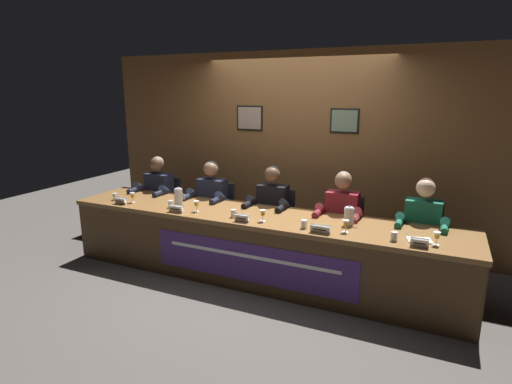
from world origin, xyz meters
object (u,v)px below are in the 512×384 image
Objects in this scene: juice_glass_far_left at (132,196)px; water_cup_far_left at (115,197)px; panelist_far_right at (421,228)px; water_cup_far_right at (394,237)px; panelist_far_left at (156,194)px; juice_glass_center at (263,213)px; juice_glass_left at (196,204)px; nameplate_far_right at (420,243)px; nameplate_far_left at (120,201)px; chair_far_left at (166,210)px; nameplate_left at (176,209)px; water_pitcher_left_side at (179,196)px; water_cup_center at (234,214)px; juice_glass_right at (346,224)px; juice_glass_far_right at (437,236)px; chair_right at (343,235)px; chair_far_right at (420,246)px; conference_table at (252,236)px; panelist_left at (209,201)px; document_stack_far_right at (419,240)px; panelist_right at (340,217)px; nameplate_center at (242,218)px; nameplate_right at (320,229)px; water_cup_left at (171,205)px; water_cup_right at (304,225)px; chair_left at (217,217)px; water_pitcher_right_side at (349,216)px; chair_center at (276,226)px; panelist_center at (270,209)px.

water_cup_far_left is at bearing 178.87° from juice_glass_far_left.
water_cup_far_right is (-0.20, -0.66, 0.08)m from panelist_far_right.
panelist_far_left is 9.79× the size of juice_glass_center.
nameplate_far_right is (2.37, -0.12, -0.05)m from juice_glass_left.
chair_far_left is at bearing 92.37° from nameplate_far_left.
nameplate_left is 0.85× the size of water_pitcher_left_side.
water_cup_center and water_cup_far_right have the same top height.
juice_glass_center is 0.87m from juice_glass_right.
water_cup_far_left is (-0.16, -0.60, 0.08)m from panelist_far_left.
nameplate_left is (1.01, -0.13, 0.00)m from water_cup_far_left.
water_cup_center is 2.02m from juice_glass_far_right.
chair_right is 0.85m from chair_far_right.
juice_glass_far_left and juice_glass_far_right have the same top height.
chair_far_left is at bearing 156.82° from conference_table.
juice_glass_center and juice_glass_right have the same top height.
panelist_left reaches higher than water_pitcher_left_side.
juice_glass_right is at bearing -175.71° from document_stack_far_right.
juice_glass_center is 0.10× the size of panelist_right.
juice_glass_center is at bearing 27.84° from nameplate_center.
water_cup_far_left is 2.90m from juice_glass_right.
nameplate_right is at bearing -91.80° from panelist_right.
nameplate_far_right reaches higher than conference_table.
nameplate_center is at bearing -0.39° from nameplate_far_left.
water_cup_left is 2.05m from chair_right.
panelist_far_left is at bearing 170.16° from juice_glass_far_right.
panelist_far_right reaches higher than water_cup_right.
chair_left reaches higher than nameplate_right.
water_pitcher_left_side is at bearing 171.89° from water_cup_right.
chair_right is at bearing 23.21° from water_cup_left.
chair_far_left reaches higher than water_cup_right.
panelist_far_left is 3.27m from water_cup_far_right.
water_cup_far_right is (-0.35, -0.04, -0.05)m from juice_glass_far_right.
panelist_left is at bearing 39.82° from juice_glass_far_left.
panelist_left is at bearing 167.15° from juice_glass_far_right.
chair_far_left is 0.73× the size of panelist_left.
water_pitcher_right_side is at bearing -73.30° from chair_right.
conference_table is at bearing -171.93° from water_pitcher_right_side.
conference_table is 0.89m from nameplate_right.
chair_far_right is 0.83m from document_stack_far_right.
panelist_far_left reaches higher than juice_glass_far_left.
chair_left is 2.52m from water_cup_far_right.
chair_center is (0.85, 0.20, -0.28)m from panelist_left.
chair_far_right reaches higher than juice_glass_right.
water_cup_center is (-0.17, -0.62, 0.08)m from panelist_center.
water_pitcher_left_side is 2.05m from water_pitcher_right_side.
chair_center is 1.73m from panelist_far_right.
panelist_left is at bearing 164.17° from nameplate_far_right.
chair_far_right is 5.79× the size of nameplate_far_right.
panelist_left is at bearing 167.64° from document_stack_far_right.
chair_left is (0.81, 0.92, -0.36)m from nameplate_far_left.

